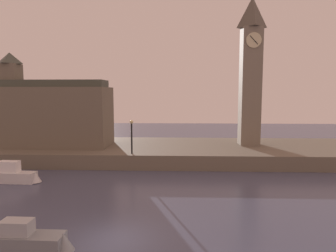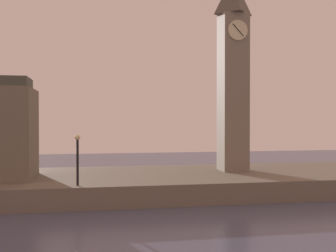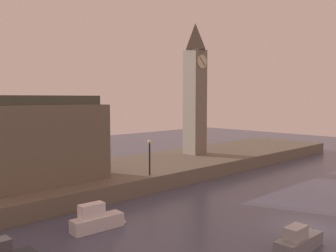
{
  "view_description": "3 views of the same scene",
  "coord_description": "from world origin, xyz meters",
  "px_view_note": "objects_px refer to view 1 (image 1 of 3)",
  "views": [
    {
      "loc": [
        3.42,
        -14.84,
        7.6
      ],
      "look_at": [
        2.21,
        16.62,
        4.11
      ],
      "focal_mm": 32.52,
      "sensor_mm": 36.0,
      "label": 1
    },
    {
      "loc": [
        -0.48,
        -12.46,
        5.8
      ],
      "look_at": [
        4.69,
        14.77,
        5.43
      ],
      "focal_mm": 43.48,
      "sensor_mm": 36.0,
      "label": 2
    },
    {
      "loc": [
        -23.59,
        -10.62,
        8.78
      ],
      "look_at": [
        1.35,
        15.29,
        6.0
      ],
      "focal_mm": 38.96,
      "sensor_mm": 36.0,
      "label": 3
    }
  ],
  "objects_px": {
    "streetlamp": "(132,132)",
    "boat_ferry_white": "(17,175)",
    "parliament_hall": "(52,113)",
    "boat_cruiser_grey": "(32,240)",
    "clock_tower": "(251,70)"
  },
  "relations": [
    {
      "from": "streetlamp",
      "to": "boat_ferry_white",
      "type": "relative_size",
      "value": 0.82
    },
    {
      "from": "parliament_hall",
      "to": "boat_cruiser_grey",
      "type": "height_order",
      "value": "parliament_hall"
    },
    {
      "from": "parliament_hall",
      "to": "boat_cruiser_grey",
      "type": "relative_size",
      "value": 2.93
    },
    {
      "from": "streetlamp",
      "to": "boat_cruiser_grey",
      "type": "xyz_separation_m",
      "value": [
        -2.32,
        -16.12,
        -3.11
      ]
    },
    {
      "from": "streetlamp",
      "to": "boat_cruiser_grey",
      "type": "distance_m",
      "value": 16.58
    },
    {
      "from": "clock_tower",
      "to": "parliament_hall",
      "type": "height_order",
      "value": "clock_tower"
    },
    {
      "from": "clock_tower",
      "to": "boat_cruiser_grey",
      "type": "xyz_separation_m",
      "value": [
        -15.21,
        -22.0,
        -9.63
      ]
    },
    {
      "from": "streetlamp",
      "to": "boat_cruiser_grey",
      "type": "height_order",
      "value": "streetlamp"
    },
    {
      "from": "clock_tower",
      "to": "streetlamp",
      "type": "relative_size",
      "value": 4.98
    },
    {
      "from": "clock_tower",
      "to": "streetlamp",
      "type": "bearing_deg",
      "value": -155.46
    },
    {
      "from": "parliament_hall",
      "to": "boat_ferry_white",
      "type": "xyz_separation_m",
      "value": [
        0.78,
        -9.56,
        -4.57
      ]
    },
    {
      "from": "parliament_hall",
      "to": "boat_cruiser_grey",
      "type": "distance_m",
      "value": 22.27
    },
    {
      "from": "parliament_hall",
      "to": "clock_tower",
      "type": "bearing_deg",
      "value": 3.92
    },
    {
      "from": "streetlamp",
      "to": "clock_tower",
      "type": "bearing_deg",
      "value": 24.54
    },
    {
      "from": "parliament_hall",
      "to": "streetlamp",
      "type": "height_order",
      "value": "parliament_hall"
    }
  ]
}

